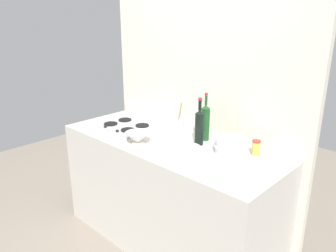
% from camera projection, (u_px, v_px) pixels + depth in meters
% --- Properties ---
extents(ground_plane, '(6.00, 6.00, 0.00)m').
position_uv_depth(ground_plane, '(168.00, 240.00, 2.79)').
color(ground_plane, gray).
rests_on(ground_plane, ground).
extents(counter_block, '(1.80, 0.70, 0.90)m').
position_uv_depth(counter_block, '(168.00, 193.00, 2.65)').
color(counter_block, beige).
rests_on(counter_block, ground).
extents(backsplash_panel, '(1.90, 0.06, 2.37)m').
position_uv_depth(backsplash_panel, '(200.00, 96.00, 2.67)').
color(backsplash_panel, beige).
rests_on(backsplash_panel, ground).
extents(stovetop_hob, '(0.45, 0.35, 0.04)m').
position_uv_depth(stovetop_hob, '(126.00, 126.00, 2.79)').
color(stovetop_hob, '#B2B2B7').
rests_on(stovetop_hob, counter_block).
extents(plate_stack, '(0.24, 0.24, 0.10)m').
position_uv_depth(plate_stack, '(232.00, 145.00, 2.28)').
color(plate_stack, white).
rests_on(plate_stack, counter_block).
extents(wine_bottle_leftmost, '(0.06, 0.06, 0.35)m').
position_uv_depth(wine_bottle_leftmost, '(199.00, 127.00, 2.39)').
color(wine_bottle_leftmost, black).
rests_on(wine_bottle_leftmost, counter_block).
extents(wine_bottle_mid_left, '(0.07, 0.07, 0.36)m').
position_uv_depth(wine_bottle_mid_left, '(205.00, 122.00, 2.49)').
color(wine_bottle_mid_left, '#19471E').
rests_on(wine_bottle_mid_left, counter_block).
extents(mixing_bowl, '(0.19, 0.19, 0.09)m').
position_uv_depth(mixing_bowl, '(138.00, 138.00, 2.43)').
color(mixing_bowl, white).
rests_on(mixing_bowl, counter_block).
extents(butter_dish, '(0.17, 0.12, 0.06)m').
position_uv_depth(butter_dish, '(197.00, 152.00, 2.22)').
color(butter_dish, silver).
rests_on(butter_dish, counter_block).
extents(utensil_crock, '(0.09, 0.09, 0.29)m').
position_uv_depth(utensil_crock, '(178.00, 127.00, 2.60)').
color(utensil_crock, silver).
rests_on(utensil_crock, counter_block).
extents(condiment_jar_front, '(0.06, 0.06, 0.11)m').
position_uv_depth(condiment_jar_front, '(256.00, 148.00, 2.24)').
color(condiment_jar_front, gold).
rests_on(condiment_jar_front, counter_block).
extents(cutting_board, '(0.26, 0.21, 0.02)m').
position_uv_depth(cutting_board, '(165.00, 151.00, 2.30)').
color(cutting_board, silver).
rests_on(cutting_board, counter_block).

